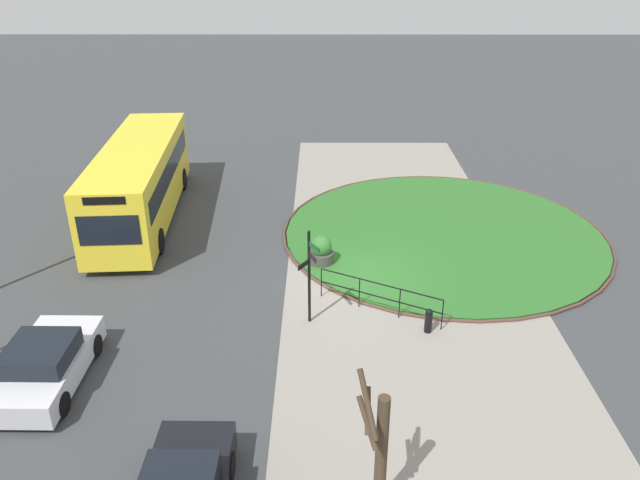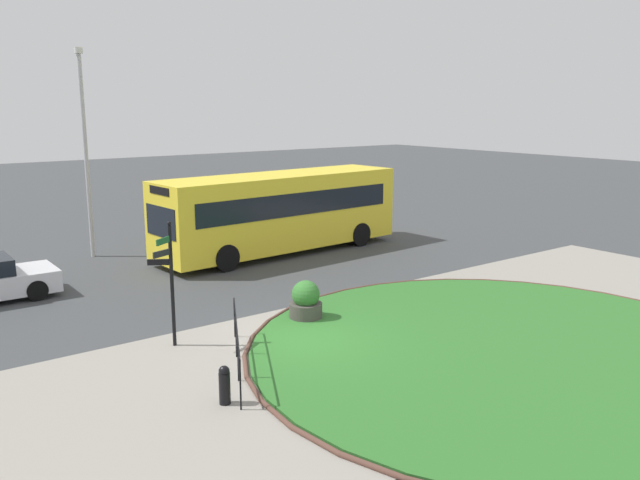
% 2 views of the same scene
% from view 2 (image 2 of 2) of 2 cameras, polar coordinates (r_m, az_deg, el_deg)
% --- Properties ---
extents(ground, '(120.00, 120.00, 0.00)m').
position_cam_2_polar(ground, '(16.78, -1.68, -8.93)').
color(ground, '#3D3F42').
extents(sidewalk_paving, '(32.00, 8.56, 0.02)m').
position_cam_2_polar(sidewalk_paving, '(15.50, 2.06, -10.70)').
color(sidewalk_paving, gray).
rests_on(sidewalk_paving, ground).
extents(grass_island, '(12.76, 12.76, 0.10)m').
position_cam_2_polar(grass_island, '(16.78, 16.36, -9.24)').
color(grass_island, '#2D6B28').
rests_on(grass_island, ground).
extents(grass_kerb_ring, '(13.07, 13.07, 0.11)m').
position_cam_2_polar(grass_kerb_ring, '(16.78, 16.37, -9.23)').
color(grass_kerb_ring, brown).
rests_on(grass_kerb_ring, ground).
extents(signpost_directional, '(0.59, 0.66, 3.18)m').
position_cam_2_polar(signpost_directional, '(16.36, -13.03, -3.14)').
color(signpost_directional, black).
rests_on(signpost_directional, ground).
extents(bollard_foreground, '(0.23, 0.23, 0.83)m').
position_cam_2_polar(bollard_foreground, '(13.51, -8.34, -12.41)').
color(bollard_foreground, black).
rests_on(bollard_foreground, ground).
extents(railing_grass_edge, '(1.99, 3.73, 1.08)m').
position_cam_2_polar(railing_grass_edge, '(15.05, -7.28, -8.67)').
color(railing_grass_edge, black).
rests_on(railing_grass_edge, ground).
extents(bus_yellow, '(10.65, 3.28, 3.20)m').
position_cam_2_polar(bus_yellow, '(26.39, -3.53, 2.56)').
color(bus_yellow, yellow).
rests_on(bus_yellow, ground).
extents(lamppost_tall, '(0.32, 0.32, 8.02)m').
position_cam_2_polar(lamppost_tall, '(26.90, -19.81, 7.61)').
color(lamppost_tall, '#B7B7BC').
rests_on(lamppost_tall, ground).
extents(planter_near_signpost, '(0.92, 0.92, 1.15)m').
position_cam_2_polar(planter_near_signpost, '(18.24, -1.26, -5.49)').
color(planter_near_signpost, '#47423D').
rests_on(planter_near_signpost, ground).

